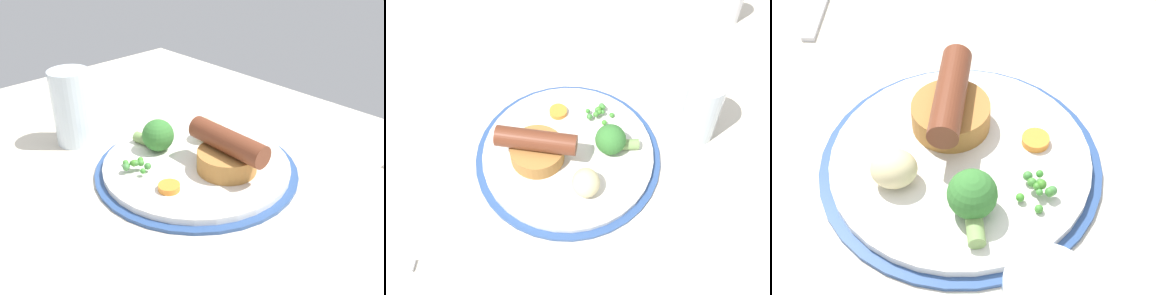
% 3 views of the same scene
% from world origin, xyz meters
% --- Properties ---
extents(dining_table, '(1.10, 0.80, 0.03)m').
position_xyz_m(dining_table, '(0.00, 0.00, 0.01)').
color(dining_table, beige).
rests_on(dining_table, ground).
extents(dinner_plate, '(0.29, 0.29, 0.01)m').
position_xyz_m(dinner_plate, '(0.04, -0.04, 0.04)').
color(dinner_plate, '#2D4C84').
rests_on(dinner_plate, dining_table).
extents(sausage_pudding, '(0.12, 0.08, 0.06)m').
position_xyz_m(sausage_pudding, '(-0.00, -0.06, 0.07)').
color(sausage_pudding, '#AD7538').
rests_on(sausage_pudding, dinner_plate).
extents(pea_pile, '(0.05, 0.04, 0.02)m').
position_xyz_m(pea_pile, '(0.08, 0.03, 0.05)').
color(pea_pile, '#44833F').
rests_on(pea_pile, dinner_plate).
extents(broccoli_floret_near, '(0.07, 0.05, 0.05)m').
position_xyz_m(broccoli_floret_near, '(0.11, -0.03, 0.07)').
color(broccoli_floret_near, '#387A33').
rests_on(broccoli_floret_near, dinner_plate).
extents(potato_chunk_0, '(0.05, 0.05, 0.04)m').
position_xyz_m(potato_chunk_0, '(0.08, -0.10, 0.06)').
color(potato_chunk_0, beige).
rests_on(potato_chunk_0, dinner_plate).
extents(carrot_slice_1, '(0.04, 0.04, 0.01)m').
position_xyz_m(carrot_slice_1, '(0.02, 0.03, 0.05)').
color(carrot_slice_1, orange).
rests_on(carrot_slice_1, dinner_plate).
extents(drinking_glass, '(0.06, 0.06, 0.12)m').
position_xyz_m(drinking_glass, '(0.24, 0.04, 0.09)').
color(drinking_glass, silver).
rests_on(drinking_glass, dining_table).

